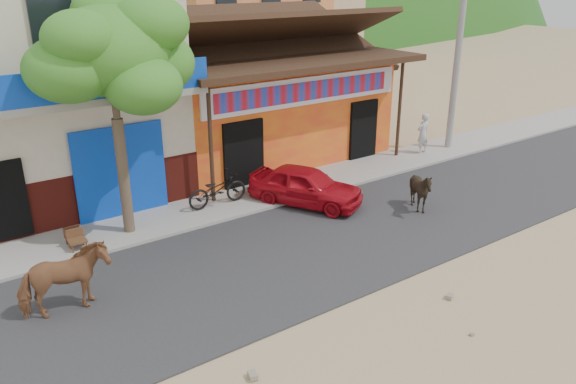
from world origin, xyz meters
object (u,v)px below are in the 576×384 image
scooter (217,190)px  cafe_chair_left (76,232)px  cafe_chair_right (73,229)px  pedestrian (423,133)px  tree (117,118)px  cow_dark (421,191)px  utility_pole (459,40)px  cow_tan (64,280)px  red_car (306,186)px

scooter → cafe_chair_left: bearing=95.6°
cafe_chair_right → pedestrian: bearing=-0.8°
scooter → tree: bearing=93.3°
tree → cow_dark: (7.33, -3.33, -2.47)m
cafe_chair_left → cafe_chair_right: bearing=91.5°
utility_pole → pedestrian: utility_pole is taller
cafe_chair_left → scooter: bearing=7.9°
scooter → cafe_chair_left: scooter is taller
cow_tan → cow_dark: size_ratio=1.43×
tree → red_car: 5.66m
tree → scooter: size_ratio=3.27×
cow_tan → cafe_chair_left: bearing=-17.5°
utility_pole → red_car: utility_pole is taller
red_car → pedestrian: 6.54m
cow_tan → scooter: cow_tan is taller
tree → cow_tan: bearing=-129.3°
red_car → cow_dark: bearing=-72.8°
tree → utility_pole: size_ratio=0.75×
scooter → cafe_chair_left: (-4.12, -0.46, -0.04)m
cow_dark → scooter: 5.80m
cafe_chair_right → utility_pole: bearing=-1.2°
tree → cafe_chair_left: bearing=-169.1°
cafe_chair_left → cafe_chair_right: 0.24m
tree → cafe_chair_right: 2.93m
pedestrian → cafe_chair_right: bearing=-2.4°
cow_dark → pedestrian: size_ratio=0.81×
scooter → cafe_chair_left: size_ratio=2.09×
cow_dark → cafe_chair_left: (-8.73, 3.06, -0.09)m
pedestrian → red_car: bearing=7.8°
tree → cafe_chair_right: size_ratio=7.12×
utility_pole → cafe_chair_right: 14.65m
utility_pole → cow_tan: size_ratio=4.61×
cow_tan → pedestrian: size_ratio=1.16×
red_car → scooter: 2.56m
utility_pole → pedestrian: size_ratio=5.32×
cow_dark → scooter: bearing=-147.1°
scooter → cafe_chair_left: 4.15m
tree → scooter: bearing=4.0°
tree → cow_dark: 8.43m
utility_pole → cafe_chair_right: bearing=-179.1°
pedestrian → tree: bearing=-2.4°
red_car → pedestrian: (6.40, 1.31, 0.26)m
pedestrian → cafe_chair_left: pedestrian is taller
tree → pedestrian: size_ratio=3.99×
scooter → cafe_chair_right: scooter is taller
tree → cafe_chair_left: (-1.40, -0.27, -2.56)m
utility_pole → cafe_chair_right: size_ratio=9.49×
tree → cafe_chair_left: 2.93m
utility_pole → cow_tan: utility_pole is taller
red_car → cafe_chair_left: red_car is taller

